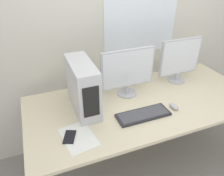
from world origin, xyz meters
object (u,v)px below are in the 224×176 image
(pc_tower, at_px, (83,87))
(keyboard, at_px, (143,115))
(monitor_right_near, at_px, (180,60))
(mouse, at_px, (174,106))
(monitor_main, at_px, (128,71))
(cell_phone, at_px, (70,137))

(pc_tower, height_order, keyboard, pc_tower)
(monitor_right_near, xyz_separation_m, mouse, (-0.30, -0.39, -0.22))
(pc_tower, xyz_separation_m, monitor_right_near, (1.00, 0.11, 0.03))
(keyboard, relative_size, mouse, 4.52)
(monitor_main, relative_size, mouse, 5.15)
(monitor_main, xyz_separation_m, monitor_right_near, (0.58, 0.05, 0.00))
(monitor_main, distance_m, mouse, 0.49)
(monitor_right_near, bearing_deg, keyboard, -146.65)
(monitor_right_near, distance_m, mouse, 0.54)
(mouse, bearing_deg, pc_tower, 158.12)
(monitor_right_near, xyz_separation_m, keyboard, (-0.59, -0.39, -0.22))
(pc_tower, distance_m, keyboard, 0.53)
(monitor_main, bearing_deg, mouse, -51.77)
(mouse, xyz_separation_m, cell_phone, (-0.89, -0.03, -0.01))
(cell_phone, bearing_deg, keyboard, 25.15)
(keyboard, height_order, mouse, mouse)
(mouse, bearing_deg, keyboard, 179.51)
(keyboard, xyz_separation_m, cell_phone, (-0.60, -0.03, -0.01))
(monitor_right_near, bearing_deg, mouse, -127.77)
(keyboard, bearing_deg, pc_tower, 145.80)
(pc_tower, height_order, cell_phone, pc_tower)
(mouse, distance_m, cell_phone, 0.89)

